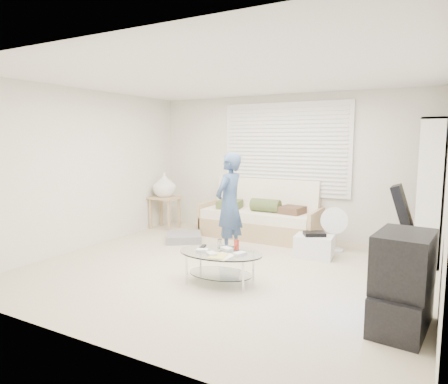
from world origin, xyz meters
The scene contains 13 objects.
ground centered at (0.00, 0.00, 0.00)m, with size 5.00×5.00×0.00m, color #C4B798.
room_shell centered at (0.00, 0.48, 1.63)m, with size 5.02×4.52×2.51m.
window_blinds centered at (0.00, 2.20, 1.55)m, with size 2.32×0.08×1.62m.
futon_sofa centered at (-0.32, 1.87, 0.34)m, with size 2.09×0.84×1.02m.
grey_floor_pillow centered at (-1.34, 0.99, 0.06)m, with size 0.57×0.57×0.13m, color slate.
side_table centered at (-2.22, 1.62, 0.81)m, with size 0.55×0.44×1.09m.
bookshelf centered at (2.32, 1.73, 1.01)m, with size 0.32×0.85×2.01m.
guitar_case centered at (2.05, 1.53, 0.48)m, with size 0.46×0.40×1.07m.
floor_fan centered at (1.05, 1.61, 0.40)m, with size 0.43×0.28×0.69m.
storage_bin centered at (0.87, 1.13, 0.17)m, with size 0.57×0.42×0.38m.
tv_unit centered at (2.20, -0.67, 0.44)m, with size 0.52×0.86×0.90m.
coffee_table centered at (0.18, -0.46, 0.31)m, with size 1.11×0.79×0.50m.
standing_person centered at (-0.31, 0.70, 0.76)m, with size 0.56×0.37×1.53m, color navy.
Camera 1 is at (2.45, -4.50, 1.72)m, focal length 32.00 mm.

